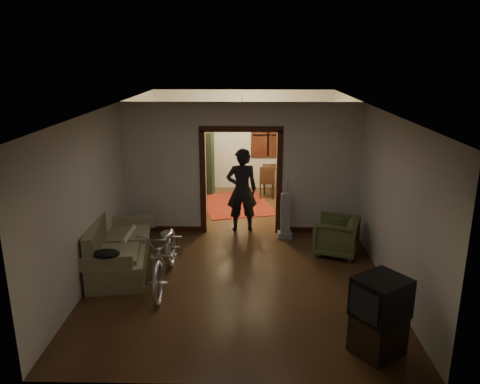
{
  "coord_description": "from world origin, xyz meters",
  "views": [
    {
      "loc": [
        0.18,
        -8.88,
        3.73
      ],
      "look_at": [
        0.0,
        -0.3,
        1.2
      ],
      "focal_mm": 35.0,
      "sensor_mm": 36.0,
      "label": 1
    }
  ],
  "objects_px": {
    "bicycle": "(166,253)",
    "desk": "(280,179)",
    "sofa": "(119,244)",
    "armchair": "(336,236)",
    "person": "(242,190)",
    "locker": "(197,163)"
  },
  "relations": [
    {
      "from": "person",
      "to": "desk",
      "type": "relative_size",
      "value": 1.85
    },
    {
      "from": "sofa",
      "to": "locker",
      "type": "bearing_deg",
      "value": 70.42
    },
    {
      "from": "sofa",
      "to": "armchair",
      "type": "xyz_separation_m",
      "value": [
        4.01,
        0.72,
        -0.11
      ]
    },
    {
      "from": "locker",
      "to": "desk",
      "type": "relative_size",
      "value": 1.74
    },
    {
      "from": "armchair",
      "to": "locker",
      "type": "bearing_deg",
      "value": -123.24
    },
    {
      "from": "sofa",
      "to": "person",
      "type": "bearing_deg",
      "value": 32.93
    },
    {
      "from": "sofa",
      "to": "locker",
      "type": "distance_m",
      "value": 4.94
    },
    {
      "from": "locker",
      "to": "desk",
      "type": "height_order",
      "value": "locker"
    },
    {
      "from": "bicycle",
      "to": "locker",
      "type": "height_order",
      "value": "locker"
    },
    {
      "from": "armchair",
      "to": "person",
      "type": "bearing_deg",
      "value": -104.26
    },
    {
      "from": "person",
      "to": "desk",
      "type": "xyz_separation_m",
      "value": [
        1.03,
        3.01,
        -0.55
      ]
    },
    {
      "from": "bicycle",
      "to": "person",
      "type": "distance_m",
      "value": 2.83
    },
    {
      "from": "sofa",
      "to": "desk",
      "type": "bearing_deg",
      "value": 48.11
    },
    {
      "from": "bicycle",
      "to": "desk",
      "type": "height_order",
      "value": "bicycle"
    },
    {
      "from": "locker",
      "to": "armchair",
      "type": "bearing_deg",
      "value": -68.85
    },
    {
      "from": "armchair",
      "to": "sofa",
      "type": "bearing_deg",
      "value": -60.2
    },
    {
      "from": "bicycle",
      "to": "sofa",
      "type": "bearing_deg",
      "value": 147.75
    },
    {
      "from": "sofa",
      "to": "bicycle",
      "type": "height_order",
      "value": "bicycle"
    },
    {
      "from": "sofa",
      "to": "armchair",
      "type": "height_order",
      "value": "sofa"
    },
    {
      "from": "bicycle",
      "to": "armchair",
      "type": "xyz_separation_m",
      "value": [
        3.07,
        1.28,
        -0.18
      ]
    },
    {
      "from": "bicycle",
      "to": "locker",
      "type": "distance_m",
      "value": 5.42
    },
    {
      "from": "bicycle",
      "to": "desk",
      "type": "bearing_deg",
      "value": 66.7
    }
  ]
}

